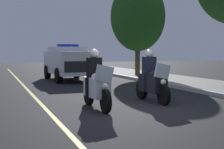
% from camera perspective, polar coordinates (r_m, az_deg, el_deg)
% --- Properties ---
extents(ground_plane, '(80.00, 80.00, 0.00)m').
position_cam_1_polar(ground_plane, '(9.37, 3.41, -6.16)').
color(ground_plane, black).
extents(lane_stripe_center, '(48.00, 0.12, 0.01)m').
position_cam_1_polar(lane_stripe_center, '(8.73, -10.36, -6.95)').
color(lane_stripe_center, '#E0D14C').
rests_on(lane_stripe_center, ground).
extents(police_motorcycle_lead_left, '(2.14, 0.57, 1.72)m').
position_cam_1_polar(police_motorcycle_lead_left, '(9.53, -2.72, -1.74)').
color(police_motorcycle_lead_left, black).
rests_on(police_motorcycle_lead_left, ground).
extents(police_motorcycle_lead_right, '(2.14, 0.57, 1.72)m').
position_cam_1_polar(police_motorcycle_lead_right, '(10.84, 6.90, -1.06)').
color(police_motorcycle_lead_right, black).
rests_on(police_motorcycle_lead_right, ground).
extents(police_suv, '(4.95, 2.18, 2.05)m').
position_cam_1_polar(police_suv, '(18.90, -7.57, 2.23)').
color(police_suv, silver).
rests_on(police_suv, ground).
extents(cyclist_background, '(1.76, 0.33, 1.69)m').
position_cam_1_polar(cyclist_background, '(23.83, -3.76, 2.09)').
color(cyclist_background, black).
rests_on(cyclist_background, ground).
extents(tree_far_back, '(3.52, 3.52, 6.01)m').
position_cam_1_polar(tree_far_back, '(21.62, 4.47, 9.92)').
color(tree_far_back, '#4C3823').
rests_on(tree_far_back, sidewalk_strip).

